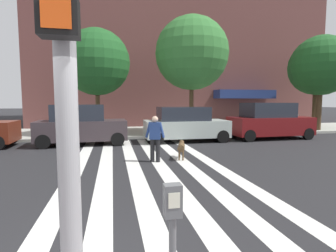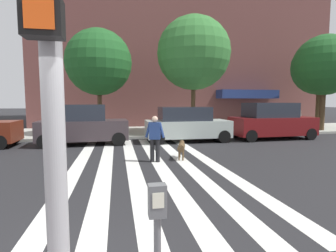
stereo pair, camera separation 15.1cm
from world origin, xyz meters
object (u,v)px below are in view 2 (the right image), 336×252
parked_car_fourth_in_line (271,122)px  street_tree_middle (194,53)px  parked_car_behind_first (83,125)px  street_tree_furthest (324,65)px  parked_car_third_in_line (186,125)px  street_tree_further (320,68)px  parking_meter_third_along (157,243)px  pedestrian_bystander (297,117)px  dog_on_leash (181,147)px  pedestrian_dog_walker (155,136)px  street_tree_nearest (99,62)px

parked_car_fourth_in_line → street_tree_middle: street_tree_middle is taller
parked_car_behind_first → street_tree_furthest: 16.28m
parked_car_behind_first → parked_car_fourth_in_line: (10.39, 0.00, 0.04)m
parked_car_third_in_line → street_tree_further: 12.14m
parking_meter_third_along → street_tree_furthest: 19.90m
pedestrian_bystander → dog_on_leash: bearing=-146.3°
parked_car_fourth_in_line → dog_on_leash: size_ratio=4.12×
street_tree_further → street_tree_furthest: street_tree_furthest is taller
pedestrian_dog_walker → street_tree_middle: bearing=63.8°
parked_car_fourth_in_line → parked_car_behind_first: bearing=-180.0°
dog_on_leash → pedestrian_bystander: 11.84m
pedestrian_dog_walker → dog_on_leash: size_ratio=1.45×
parking_meter_third_along → parked_car_third_in_line: parked_car_third_in_line is taller
parking_meter_third_along → street_tree_further: bearing=46.4°
dog_on_leash → pedestrian_bystander: pedestrian_bystander is taller
dog_on_leash → pedestrian_dog_walker: bearing=-162.1°
street_tree_further → dog_on_leash: (-12.34, -7.63, -4.19)m
parked_car_behind_first → street_tree_middle: bearing=21.8°
parked_car_third_in_line → street_tree_furthest: 11.23m
street_tree_furthest → dog_on_leash: bearing=-151.1°
parked_car_behind_first → parked_car_fourth_in_line: size_ratio=0.93×
parked_car_behind_first → parked_car_fourth_in_line: 10.39m
street_tree_nearest → pedestrian_dog_walker: 8.84m
parked_car_third_in_line → pedestrian_dog_walker: parked_car_third_in_line is taller
street_tree_furthest → pedestrian_bystander: size_ratio=3.98×
street_tree_furthest → dog_on_leash: 13.96m
parked_car_fourth_in_line → street_tree_further: street_tree_further is taller
parking_meter_third_along → street_tree_furthest: bearing=45.5°
pedestrian_dog_walker → street_tree_furthest: bearing=28.1°
parked_car_behind_first → pedestrian_dog_walker: (2.99, -4.50, -0.04)m
street_tree_middle → pedestrian_dog_walker: bearing=-116.2°
parked_car_fourth_in_line → pedestrian_bystander: (3.48, 2.41, 0.08)m
parked_car_third_in_line → street_tree_middle: 5.10m
street_tree_further → street_tree_furthest: size_ratio=1.00×
parked_car_behind_first → parked_car_fourth_in_line: bearing=0.0°
parking_meter_third_along → pedestrian_dog_walker: pedestrian_dog_walker is taller
parking_meter_third_along → parked_car_behind_first: (-1.98, 11.68, -0.07)m
parked_car_fourth_in_line → pedestrian_dog_walker: size_ratio=2.85×
parking_meter_third_along → dog_on_leash: bearing=74.7°
parked_car_third_in_line → pedestrian_bystander: size_ratio=2.70×
dog_on_leash → pedestrian_bystander: (9.83, 6.56, 0.63)m
street_tree_middle → pedestrian_bystander: 8.45m
street_tree_nearest → street_tree_furthest: street_tree_furthest is taller
parked_car_behind_first → pedestrian_dog_walker: bearing=-56.4°
street_tree_middle → parked_car_fourth_in_line: bearing=-33.5°
street_tree_further → pedestrian_dog_walker: 16.02m
parked_car_fourth_in_line → pedestrian_bystander: 4.23m
parked_car_third_in_line → street_tree_further: size_ratio=0.68×
pedestrian_dog_walker → parking_meter_third_along: bearing=-98.0°
street_tree_furthest → pedestrian_bystander: 3.98m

